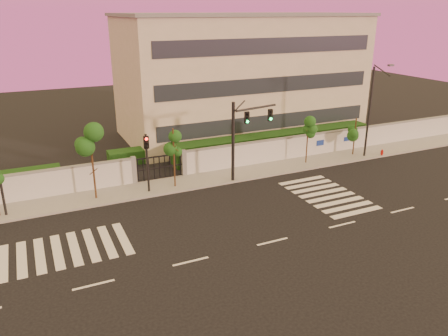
{
  "coord_description": "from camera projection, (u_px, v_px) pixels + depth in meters",
  "views": [
    {
      "loc": [
        -11.78,
        -18.85,
        12.48
      ],
      "look_at": [
        -0.29,
        6.0,
        2.56
      ],
      "focal_mm": 35.0,
      "sensor_mm": 36.0,
      "label": 1
    }
  ],
  "objects": [
    {
      "name": "ground",
      "position": [
        272.0,
        242.0,
        24.99
      ],
      "size": [
        120.0,
        120.0,
        0.0
      ],
      "primitive_type": "plane",
      "color": "black",
      "rests_on": "ground"
    },
    {
      "name": "sidewalk",
      "position": [
        203.0,
        180.0,
        33.92
      ],
      "size": [
        60.0,
        3.0,
        0.15
      ],
      "primitive_type": "cube",
      "color": "gray",
      "rests_on": "ground"
    },
    {
      "name": "perimeter_wall",
      "position": [
        197.0,
        162.0,
        34.9
      ],
      "size": [
        60.0,
        0.36,
        2.2
      ],
      "color": "silver",
      "rests_on": "ground"
    },
    {
      "name": "hedge_row",
      "position": [
        197.0,
        153.0,
        37.75
      ],
      "size": [
        41.0,
        4.25,
        1.8
      ],
      "color": "black",
      "rests_on": "ground"
    },
    {
      "name": "institutional_building",
      "position": [
        241.0,
        75.0,
        45.21
      ],
      "size": [
        24.4,
        12.4,
        12.25
      ],
      "color": "#B6B19A",
      "rests_on": "ground"
    },
    {
      "name": "road_markings",
      "position": [
        220.0,
        220.0,
        27.57
      ],
      "size": [
        57.0,
        7.62,
        0.02
      ],
      "color": "silver",
      "rests_on": "ground"
    },
    {
      "name": "street_tree_c",
      "position": [
        91.0,
        148.0,
        29.25
      ],
      "size": [
        1.64,
        1.3,
        5.16
      ],
      "color": "#382314",
      "rests_on": "ground"
    },
    {
      "name": "street_tree_d",
      "position": [
        174.0,
        145.0,
        31.44
      ],
      "size": [
        1.39,
        1.11,
        4.57
      ],
      "color": "#382314",
      "rests_on": "ground"
    },
    {
      "name": "street_tree_e",
      "position": [
        308.0,
        131.0,
        36.64
      ],
      "size": [
        1.38,
        1.1,
        3.96
      ],
      "color": "#382314",
      "rests_on": "ground"
    },
    {
      "name": "street_tree_f",
      "position": [
        355.0,
        128.0,
        38.89
      ],
      "size": [
        1.35,
        1.08,
        3.52
      ],
      "color": "#382314",
      "rests_on": "ground"
    },
    {
      "name": "traffic_signal_main",
      "position": [
        243.0,
        131.0,
        32.67
      ],
      "size": [
        3.91,
        0.93,
        6.23
      ],
      "rotation": [
        0.0,
        0.0,
        0.2
      ],
      "color": "black",
      "rests_on": "ground"
    },
    {
      "name": "traffic_signal_secondary",
      "position": [
        147.0,
        156.0,
        30.69
      ],
      "size": [
        0.34,
        0.34,
        4.42
      ],
      "rotation": [
        0.0,
        0.0,
        -0.26
      ],
      "color": "black",
      "rests_on": "ground"
    },
    {
      "name": "streetlight_east",
      "position": [
        371.0,
        108.0,
        37.68
      ],
      "size": [
        0.5,
        2.02,
        8.41
      ],
      "color": "black",
      "rests_on": "ground"
    },
    {
      "name": "fire_hydrant",
      "position": [
        382.0,
        153.0,
        39.43
      ],
      "size": [
        0.26,
        0.25,
        0.66
      ],
      "rotation": [
        0.0,
        0.0,
        -0.4
      ],
      "color": "#AB100B",
      "rests_on": "ground"
    }
  ]
}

